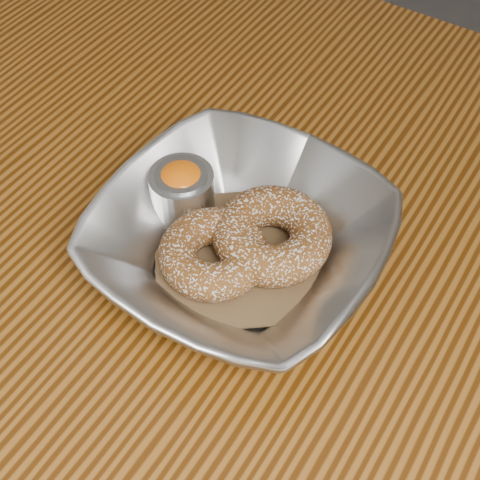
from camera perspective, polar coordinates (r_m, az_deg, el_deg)
The scene contains 7 objects.
ground_plane at distance 1.29m, azimuth -3.38°, elevation -18.66°, with size 4.00×4.00×0.00m, color #565659.
table at distance 0.72m, azimuth -5.78°, elevation -0.84°, with size 1.20×0.80×0.75m.
serving_bowl at distance 0.56m, azimuth 0.00°, elevation -0.05°, with size 0.24×0.24×0.06m, color #B1B3B8.
parchment at distance 0.57m, azimuth 0.00°, elevation -1.30°, with size 0.14×0.14×0.00m, color brown.
donut_back at distance 0.56m, azimuth 2.76°, elevation 0.43°, with size 0.10×0.10×0.04m, color brown.
donut_front at distance 0.55m, azimuth -2.30°, elevation -1.15°, with size 0.09×0.09×0.03m, color brown.
ramekin at distance 0.59m, azimuth -4.94°, elevation 4.27°, with size 0.06×0.06×0.05m.
Camera 1 is at (0.29, -0.33, 1.22)m, focal length 50.00 mm.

